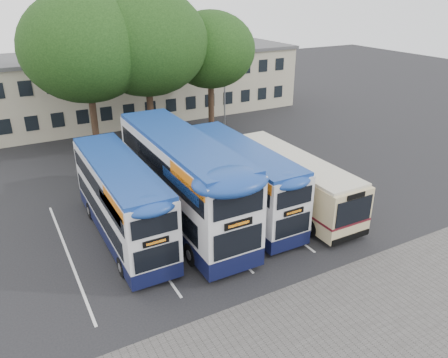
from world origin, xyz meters
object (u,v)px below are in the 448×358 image
Objects in this scene: bus_dd_mid at (182,177)px; bus_single at (290,177)px; tree_right at (211,50)px; tree_left at (85,47)px; bus_dd_right at (240,177)px; lamp_post at (225,69)px; bus_dd_left at (121,197)px; tree_mid at (146,42)px.

bus_single is (6.29, -1.00, -0.98)m from bus_dd_mid.
tree_right is 1.01× the size of bus_single.
tree_left reaches higher than bus_dd_right.
bus_dd_right is (4.72, -13.22, -5.69)m from tree_left.
lamp_post is 18.26m from bus_dd_mid.
bus_dd_mid is at bearing -83.27° from tree_left.
bus_dd_mid reaches higher than bus_dd_left.
bus_dd_mid is (-2.86, -12.59, -5.32)m from tree_mid.
tree_mid is 1.02× the size of bus_dd_mid.
lamp_post reaches higher than bus_dd_right.
bus_dd_left is at bearing 174.55° from bus_dd_right.
bus_dd_right is at bearing -110.93° from tree_right.
tree_left is 13.92m from bus_dd_left.
lamp_post is at bearing 9.32° from tree_left.
bus_dd_right is at bearing 171.59° from bus_single.
bus_dd_right is 0.96× the size of bus_single.
lamp_post is 8.53m from tree_mid.
lamp_post is at bearing 54.11° from bus_dd_mid.
tree_mid is 14.36m from bus_dd_right.
lamp_post reaches higher than bus_single.
tree_right is at bearing 5.26° from tree_mid.
bus_dd_left is 0.84× the size of bus_dd_mid.
tree_mid is at bearing 64.00° from bus_dd_left.
tree_left is at bearing 119.66° from bus_single.
tree_left is 1.16× the size of tree_right.
tree_left is at bearing -177.52° from tree_right.
bus_single is (7.79, -13.67, -6.20)m from tree_left.
bus_dd_mid is (3.24, -0.07, 0.43)m from bus_dd_left.
bus_dd_right is 3.14m from bus_single.
bus_single is (9.53, -1.07, -0.54)m from bus_dd_left.
bus_dd_right is at bearing -5.45° from bus_dd_left.
bus_dd_left is at bearing 178.71° from bus_dd_mid.
bus_dd_mid is 3.30m from bus_dd_right.
lamp_post is 3.32m from tree_right.
tree_right is 18.15m from bus_dd_left.
tree_right is (-2.17, -1.56, 1.97)m from lamp_post.
tree_left reaches higher than tree_right.
lamp_post is 20.32m from bus_dd_left.
lamp_post is at bearing 64.08° from bus_dd_right.
bus_dd_mid is (1.50, -12.68, -5.22)m from tree_left.
bus_dd_right is at bearing -70.36° from tree_left.
tree_right reaches higher than bus_dd_left.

